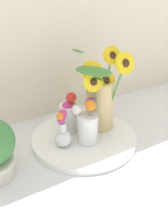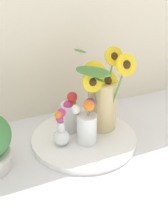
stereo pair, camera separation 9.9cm
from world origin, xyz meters
TOP-DOWN VIEW (x-y plane):
  - ground_plane at (0.00, 0.00)m, footprint 6.00×6.00m
  - serving_tray at (0.02, 0.08)m, footprint 0.42×0.42m
  - mason_jar_sunflowers at (0.11, 0.11)m, footprint 0.23×0.23m
  - vase_small_center at (0.01, 0.04)m, footprint 0.09×0.08m
  - vase_bulb_right at (-0.08, 0.07)m, footprint 0.06×0.06m
  - vase_small_back at (-0.02, 0.15)m, footprint 0.07×0.07m

SIDE VIEW (x-z plane):
  - ground_plane at x=0.00m, z-range 0.00..0.00m
  - serving_tray at x=0.02m, z-range 0.00..0.02m
  - vase_bulb_right at x=-0.08m, z-range 0.01..0.15m
  - vase_small_back at x=-0.02m, z-range 0.01..0.19m
  - vase_small_center at x=0.01m, z-range 0.01..0.19m
  - mason_jar_sunflowers at x=0.11m, z-range -0.01..0.34m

